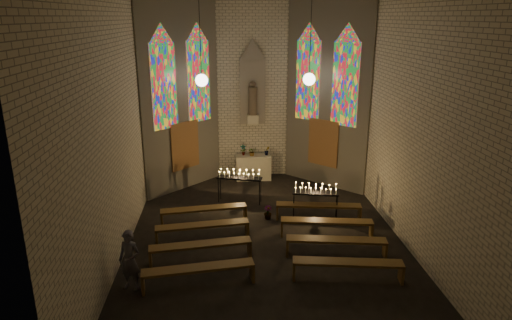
# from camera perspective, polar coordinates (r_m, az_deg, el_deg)

# --- Properties ---
(floor) EXTENTS (12.00, 12.00, 0.00)m
(floor) POSITION_cam_1_polar(r_m,az_deg,el_deg) (13.63, 1.23, -10.18)
(floor) COLOR black
(floor) RESTS_ON ground
(room) EXTENTS (8.22, 12.43, 7.00)m
(room) POSITION_cam_1_polar(r_m,az_deg,el_deg) (15.65, 0.17, 7.89)
(room) COLOR beige
(room) RESTS_ON ground
(altar) EXTENTS (1.40, 0.60, 1.00)m
(altar) POSITION_cam_1_polar(r_m,az_deg,el_deg) (18.45, -0.32, -0.91)
(altar) COLOR beige
(altar) RESTS_ON ground
(flower_vase_left) EXTENTS (0.26, 0.21, 0.43)m
(flower_vase_left) POSITION_cam_1_polar(r_m,az_deg,el_deg) (18.27, -1.60, 1.25)
(flower_vase_left) COLOR #4C723F
(flower_vase_left) RESTS_ON altar
(flower_vase_center) EXTENTS (0.40, 0.37, 0.36)m
(flower_vase_center) POSITION_cam_1_polar(r_m,az_deg,el_deg) (18.20, -0.48, 1.08)
(flower_vase_center) COLOR #4C723F
(flower_vase_center) RESTS_ON altar
(flower_vase_right) EXTENTS (0.24, 0.22, 0.37)m
(flower_vase_right) POSITION_cam_1_polar(r_m,az_deg,el_deg) (18.31, 1.39, 1.18)
(flower_vase_right) COLOR #4C723F
(flower_vase_right) RESTS_ON altar
(aisle_flower_pot) EXTENTS (0.29, 0.29, 0.45)m
(aisle_flower_pot) POSITION_cam_1_polar(r_m,az_deg,el_deg) (14.97, 1.48, -6.57)
(aisle_flower_pot) COLOR #4C723F
(aisle_flower_pot) RESTS_ON ground
(votive_stand_left) EXTENTS (1.62, 0.76, 1.16)m
(votive_stand_left) POSITION_cam_1_polar(r_m,az_deg,el_deg) (16.01, -2.08, -1.97)
(votive_stand_left) COLOR black
(votive_stand_left) RESTS_ON ground
(votive_stand_right) EXTENTS (1.53, 0.62, 1.09)m
(votive_stand_right) POSITION_cam_1_polar(r_m,az_deg,el_deg) (14.93, 7.46, -3.83)
(votive_stand_right) COLOR black
(votive_stand_right) RESTS_ON ground
(pew_left_0) EXTENTS (2.76, 0.75, 0.52)m
(pew_left_0) POSITION_cam_1_polar(r_m,az_deg,el_deg) (14.71, -6.52, -6.28)
(pew_left_0) COLOR #543C18
(pew_left_0) RESTS_ON ground
(pew_right_0) EXTENTS (2.76, 0.75, 0.52)m
(pew_right_0) POSITION_cam_1_polar(r_m,az_deg,el_deg) (15.00, 7.82, -5.85)
(pew_right_0) COLOR #543C18
(pew_right_0) RESTS_ON ground
(pew_left_1) EXTENTS (2.76, 0.75, 0.52)m
(pew_left_1) POSITION_cam_1_polar(r_m,az_deg,el_deg) (13.62, -6.71, -8.32)
(pew_left_1) COLOR #543C18
(pew_left_1) RESTS_ON ground
(pew_right_1) EXTENTS (2.76, 0.75, 0.52)m
(pew_right_1) POSITION_cam_1_polar(r_m,az_deg,el_deg) (13.93, 8.82, -7.80)
(pew_right_1) COLOR #543C18
(pew_right_1) RESTS_ON ground
(pew_left_2) EXTENTS (2.76, 0.75, 0.52)m
(pew_left_2) POSITION_cam_1_polar(r_m,az_deg,el_deg) (12.55, -6.93, -10.70)
(pew_left_2) COLOR #543C18
(pew_left_2) RESTS_ON ground
(pew_right_2) EXTENTS (2.76, 0.75, 0.52)m
(pew_right_2) POSITION_cam_1_polar(r_m,az_deg,el_deg) (12.89, 9.99, -10.06)
(pew_right_2) COLOR #543C18
(pew_right_2) RESTS_ON ground
(pew_left_3) EXTENTS (2.76, 0.75, 0.52)m
(pew_left_3) POSITION_cam_1_polar(r_m,az_deg,el_deg) (11.51, -7.20, -13.53)
(pew_left_3) COLOR #543C18
(pew_left_3) RESTS_ON ground
(pew_right_3) EXTENTS (2.76, 0.75, 0.52)m
(pew_right_3) POSITION_cam_1_polar(r_m,az_deg,el_deg) (11.87, 11.39, -12.71)
(pew_right_3) COLOR #543C18
(pew_right_3) RESTS_ON ground
(visitor) EXTENTS (0.65, 0.53, 1.52)m
(visitor) POSITION_cam_1_polar(r_m,az_deg,el_deg) (11.57, -15.50, -11.99)
(visitor) COLOR #4A4852
(visitor) RESTS_ON ground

